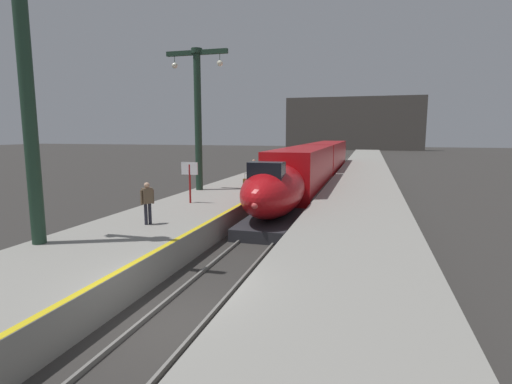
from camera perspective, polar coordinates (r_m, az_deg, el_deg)
name	(u,v)px	position (r m, az deg, el deg)	size (l,w,h in m)	color
ground_plane	(175,323)	(10.62, -11.51, -17.83)	(260.00, 260.00, 0.00)	#33302D
platform_left	(266,181)	(34.50, 1.40, 1.58)	(4.80, 110.00, 1.05)	gray
platform_right	(363,184)	(33.43, 14.98, 1.07)	(4.80, 110.00, 1.05)	gray
platform_left_safety_stripe	(292,176)	(33.94, 5.14, 2.34)	(0.20, 107.80, 0.01)	yellow
rail_main_left	(308,184)	(36.59, 7.49, 1.18)	(0.08, 110.00, 0.12)	slate
rail_main_right	(325,184)	(36.40, 9.83, 1.09)	(0.08, 110.00, 0.12)	slate
highspeed_train_main	(315,165)	(34.71, 8.39, 3.86)	(2.92, 38.53, 3.60)	#B20F14
station_column_near	(24,57)	(14.84, -30.20, 16.28)	(4.00, 0.68, 9.94)	#1E3828
station_column_mid	(198,106)	(25.59, -8.32, 12.08)	(4.00, 0.68, 8.70)	#1E3828
passenger_near_edge	(258,173)	(26.55, 0.23, 2.80)	(0.27, 0.57, 1.69)	#23232D
passenger_mid_platform	(147,200)	(16.35, -15.26, -1.10)	(0.39, 0.49, 1.69)	#23232D
passenger_far_waiting	(254,169)	(29.14, -0.32, 3.30)	(0.31, 0.55, 1.69)	#23232D
rolling_suitcase	(246,183)	(26.41, -1.40, 1.27)	(0.40, 0.22, 0.98)	brown
departure_info_board	(190,174)	(20.84, -9.45, 2.54)	(0.90, 0.10, 2.12)	maroon
terminus_back_wall	(353,124)	(110.53, 13.71, 9.47)	(36.00, 2.00, 14.00)	#4C4742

